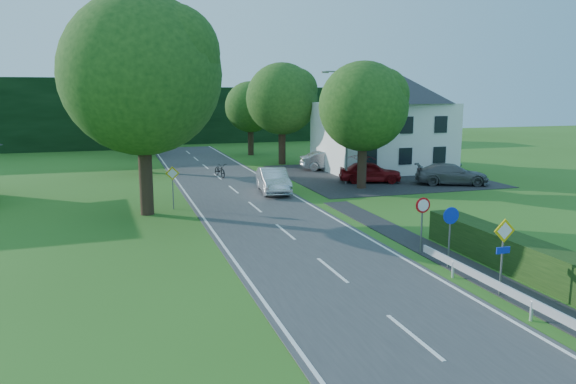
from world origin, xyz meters
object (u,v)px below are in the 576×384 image
object	(u,v)px
parked_car_silver_b	(436,163)
streetlight	(345,122)
parked_car_red	(370,172)
parasol	(360,168)
parked_car_silver_a	(329,161)
motorcycle	(220,170)
moving_car	(273,181)
parked_car_grey	(452,174)

from	to	relation	value
parked_car_silver_b	streetlight	bearing A→B (deg)	107.66
parked_car_red	parasol	size ratio (longest dim) A/B	1.96
parked_car_red	parked_car_silver_a	bearing A→B (deg)	21.33
motorcycle	parked_car_silver_a	size ratio (longest dim) A/B	0.42
parked_car_silver_a	parasol	xyz separation A→B (m)	(-0.14, -6.62, 0.25)
moving_car	motorcycle	bearing A→B (deg)	111.91
streetlight	parked_car_silver_b	xyz separation A→B (m)	(9.94, 4.00, -3.80)
parked_car_red	parked_car_silver_a	distance (m)	6.98
moving_car	parked_car_red	distance (m)	8.06
parked_car_grey	parasol	distance (m)	6.47
parked_car_silver_a	parked_car_grey	xyz separation A→B (m)	(5.63, -9.52, -0.05)
parked_car_red	streetlight	bearing A→B (deg)	108.28
motorcycle	parked_car_red	xyz separation A→B (m)	(9.95, -5.77, 0.24)
motorcycle	parked_car_silver_a	distance (m)	9.53
streetlight	parked_car_silver_b	world-z (taller)	streetlight
motorcycle	parked_car_silver_a	world-z (taller)	parked_car_silver_a
parked_car_silver_a	parasol	bearing A→B (deg)	-173.21
streetlight	moving_car	distance (m)	7.09
streetlight	parked_car_silver_b	distance (m)	11.37
moving_car	parked_car_red	world-z (taller)	moving_car
motorcycle	parked_car_grey	size ratio (longest dim) A/B	0.40
motorcycle	parked_car_red	bearing A→B (deg)	-40.83
parked_car_red	parasol	distance (m)	0.77
streetlight	parasol	world-z (taller)	streetlight
parked_car_grey	motorcycle	bearing A→B (deg)	83.02
motorcycle	parked_car_silver_b	bearing A→B (deg)	-16.50
parked_car_red	moving_car	bearing A→B (deg)	121.01
parked_car_red	parked_car_silver_b	bearing A→B (deg)	-46.09
motorcycle	streetlight	bearing A→B (deg)	-46.99
streetlight	parked_car_grey	xyz separation A→B (m)	(7.17, -2.52, -3.69)
parasol	parked_car_grey	bearing A→B (deg)	-26.70
parked_car_grey	parasol	xyz separation A→B (m)	(-5.77, 2.90, 0.29)
streetlight	parked_car_red	size ratio (longest dim) A/B	1.79
streetlight	parked_car_grey	world-z (taller)	streetlight
streetlight	parked_car_grey	distance (m)	8.45
parked_car_silver_b	parasol	world-z (taller)	parasol
moving_car	motorcycle	world-z (taller)	moving_car
moving_car	parked_car_silver_a	world-z (taller)	moving_car
parked_car_red	parked_car_silver_b	world-z (taller)	parked_car_red
motorcycle	parasol	distance (m)	10.79
parked_car_red	parked_car_silver_b	xyz separation A→B (m)	(7.90, 3.96, -0.14)
streetlight	motorcycle	distance (m)	10.56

